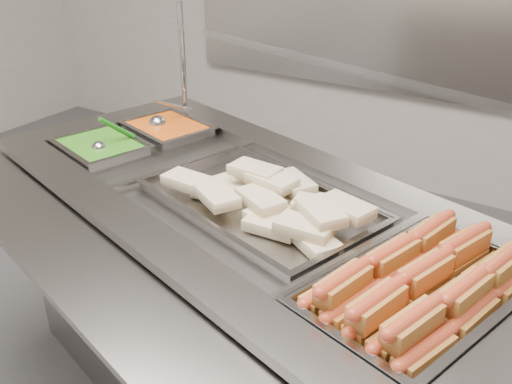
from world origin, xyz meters
The scene contains 11 objects.
steam_counter centered at (0.11, 0.48, 0.42)m, with size 1.92×1.25×0.85m.
tray_rail centered at (-0.03, 0.02, 0.80)m, with size 1.70×0.80×0.05m.
sneeze_guard centered at (0.16, 0.68, 1.19)m, with size 1.57×0.71×0.42m.
pan_hotdogs centered at (0.67, 0.31, 0.81)m, with size 0.45×0.59×0.09m.
pan_wraps centered at (0.16, 0.46, 0.82)m, with size 0.72×0.54×0.07m.
pan_beans centered at (-0.44, 0.78, 0.81)m, with size 0.34×0.30×0.09m.
pan_peas centered at (-0.52, 0.52, 0.81)m, with size 0.34×0.30×0.09m.
hotdogs_in_buns centered at (0.67, 0.31, 0.85)m, with size 0.41×0.54×0.11m.
tortilla_wraps centered at (0.21, 0.46, 0.86)m, with size 0.62×0.38×0.09m.
ladle centered at (-0.48, 0.78, 0.85)m, with size 0.08×0.18×0.13m.
serving_spoon centered at (-0.49, 0.51, 0.86)m, with size 0.07×0.16×0.13m.
Camera 1 is at (0.90, -0.73, 1.58)m, focal length 40.00 mm.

